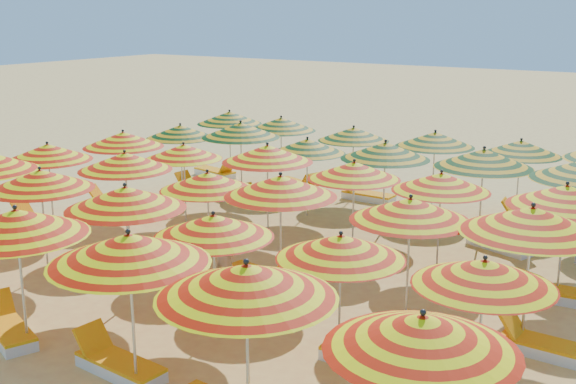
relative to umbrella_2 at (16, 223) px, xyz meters
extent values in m
plane|color=#EFC76A|center=(1.23, 6.35, -2.35)|extent=(120.00, 120.00, 0.00)
cylinder|color=silver|center=(0.00, 0.00, -1.09)|extent=(0.05, 0.05, 2.52)
cone|color=orange|center=(0.00, 0.00, 0.00)|extent=(2.71, 2.71, 0.48)
sphere|color=black|center=(0.00, 0.00, 0.28)|extent=(0.08, 0.08, 0.08)
cylinder|color=silver|center=(2.73, -0.02, -1.07)|extent=(0.05, 0.05, 2.54)
cone|color=orange|center=(2.73, -0.02, 0.03)|extent=(2.78, 2.78, 0.48)
sphere|color=black|center=(2.73, -0.02, 0.31)|extent=(0.08, 0.08, 0.08)
cylinder|color=silver|center=(5.05, -0.13, -1.08)|extent=(0.05, 0.05, 2.54)
cone|color=orange|center=(5.05, -0.13, 0.02)|extent=(3.03, 3.03, 0.48)
sphere|color=black|center=(5.05, -0.13, 0.30)|extent=(0.08, 0.08, 0.08)
cone|color=orange|center=(7.57, -0.07, -0.12)|extent=(2.50, 2.50, 0.45)
sphere|color=black|center=(7.57, -0.07, 0.14)|extent=(0.08, 0.08, 0.08)
cylinder|color=silver|center=(-2.74, 2.70, -1.15)|extent=(0.05, 0.05, 2.39)
cone|color=orange|center=(-2.74, 2.70, -0.11)|extent=(3.14, 3.14, 0.46)
sphere|color=black|center=(-2.74, 2.70, 0.15)|extent=(0.08, 0.08, 0.08)
cylinder|color=silver|center=(0.18, 2.45, -1.13)|extent=(0.05, 0.05, 2.44)
cone|color=orange|center=(0.18, 2.45, -0.07)|extent=(3.08, 3.08, 0.47)
sphere|color=black|center=(0.18, 2.45, 0.20)|extent=(0.08, 0.08, 0.08)
cylinder|color=silver|center=(2.49, 2.35, -1.22)|extent=(0.04, 0.04, 2.25)
cone|color=orange|center=(2.49, 2.35, -0.25)|extent=(2.69, 2.69, 0.43)
sphere|color=black|center=(2.49, 2.35, 0.00)|extent=(0.07, 0.07, 0.07)
cylinder|color=silver|center=(5.01, 2.61, -1.24)|extent=(0.04, 0.04, 2.22)
cone|color=orange|center=(5.01, 2.61, -0.27)|extent=(2.75, 2.75, 0.42)
sphere|color=black|center=(5.01, 2.61, -0.03)|extent=(0.07, 0.07, 0.07)
cylinder|color=silver|center=(7.43, 2.72, -1.24)|extent=(0.04, 0.04, 2.22)
cone|color=orange|center=(7.43, 2.72, -0.27)|extent=(2.84, 2.84, 0.42)
sphere|color=black|center=(7.43, 2.72, -0.03)|extent=(0.07, 0.07, 0.07)
cylinder|color=silver|center=(-5.30, 5.00, -1.17)|extent=(0.04, 0.04, 2.36)
cone|color=orange|center=(-5.30, 5.00, -0.14)|extent=(2.48, 2.48, 0.45)
sphere|color=black|center=(-5.30, 5.00, 0.12)|extent=(0.08, 0.08, 0.08)
cylinder|color=silver|center=(-2.63, 5.22, -1.16)|extent=(0.05, 0.05, 2.38)
cone|color=orange|center=(-2.63, 5.22, -0.13)|extent=(3.10, 3.10, 0.45)
sphere|color=black|center=(-2.63, 5.22, 0.13)|extent=(0.08, 0.08, 0.08)
cylinder|color=silver|center=(0.15, 5.07, -1.23)|extent=(0.04, 0.04, 2.24)
cone|color=orange|center=(0.15, 5.07, -0.26)|extent=(2.92, 2.92, 0.43)
sphere|color=black|center=(0.15, 5.07, -0.01)|extent=(0.07, 0.07, 0.07)
cylinder|color=silver|center=(2.27, 4.93, -1.12)|extent=(0.05, 0.05, 2.45)
cone|color=orange|center=(2.27, 4.93, -0.06)|extent=(3.00, 3.00, 0.47)
sphere|color=black|center=(2.27, 4.93, 0.21)|extent=(0.08, 0.08, 0.08)
cylinder|color=silver|center=(5.23, 4.99, -1.16)|extent=(0.05, 0.05, 2.37)
cone|color=orange|center=(5.23, 4.99, -0.14)|extent=(3.00, 3.00, 0.45)
sphere|color=black|center=(5.23, 4.99, 0.12)|extent=(0.08, 0.08, 0.08)
cylinder|color=silver|center=(7.54, 4.96, -1.08)|extent=(0.05, 0.05, 2.53)
cone|color=orange|center=(7.54, 4.96, 0.02)|extent=(2.84, 2.84, 0.48)
sphere|color=black|center=(7.54, 4.96, 0.30)|extent=(0.08, 0.08, 0.08)
cylinder|color=silver|center=(-4.95, 7.45, -1.16)|extent=(0.05, 0.05, 2.38)
cone|color=orange|center=(-4.95, 7.45, -0.13)|extent=(3.05, 3.05, 0.45)
sphere|color=black|center=(-4.95, 7.45, 0.13)|extent=(0.08, 0.08, 0.08)
cylinder|color=silver|center=(-2.81, 7.67, -1.25)|extent=(0.04, 0.04, 2.19)
cone|color=orange|center=(-2.81, 7.67, -0.30)|extent=(2.21, 2.21, 0.42)
sphere|color=black|center=(-2.81, 7.67, -0.06)|extent=(0.07, 0.07, 0.07)
cylinder|color=silver|center=(-0.05, 7.83, -1.14)|extent=(0.05, 0.05, 2.42)
cone|color=orange|center=(-0.05, 7.83, -0.09)|extent=(2.61, 2.61, 0.46)
sphere|color=black|center=(-0.05, 7.83, 0.18)|extent=(0.08, 0.08, 0.08)
cylinder|color=silver|center=(2.57, 7.74, -1.20)|extent=(0.04, 0.04, 2.29)
cone|color=orange|center=(2.57, 7.74, -0.21)|extent=(2.63, 2.63, 0.44)
sphere|color=black|center=(2.57, 7.74, 0.04)|extent=(0.08, 0.08, 0.08)
cylinder|color=silver|center=(4.76, 7.83, -1.21)|extent=(0.04, 0.04, 2.27)
cone|color=orange|center=(4.76, 7.83, -0.23)|extent=(2.64, 2.64, 0.43)
sphere|color=black|center=(4.76, 7.83, 0.02)|extent=(0.08, 0.08, 0.08)
cylinder|color=silver|center=(7.55, 7.58, -1.15)|extent=(0.05, 0.05, 2.39)
cone|color=orange|center=(7.55, 7.58, -0.11)|extent=(2.45, 2.45, 0.46)
sphere|color=black|center=(7.55, 7.58, 0.15)|extent=(0.08, 0.08, 0.08)
cylinder|color=silver|center=(-4.99, 10.04, -1.23)|extent=(0.04, 0.04, 2.24)
cone|color=#6D5905|center=(-4.99, 10.04, -0.26)|extent=(2.78, 2.78, 0.43)
sphere|color=black|center=(-4.99, 10.04, -0.01)|extent=(0.07, 0.07, 0.07)
cylinder|color=silver|center=(-2.72, 10.26, -1.11)|extent=(0.05, 0.05, 2.48)
cone|color=#6D5905|center=(-2.72, 10.26, -0.04)|extent=(3.24, 3.24, 0.47)
sphere|color=black|center=(-2.72, 10.26, 0.24)|extent=(0.08, 0.08, 0.08)
cylinder|color=silver|center=(-0.18, 10.07, -1.22)|extent=(0.04, 0.04, 2.24)
cone|color=#6D5905|center=(-0.18, 10.07, -0.25)|extent=(2.55, 2.55, 0.43)
sphere|color=black|center=(-0.18, 10.07, -0.01)|extent=(0.07, 0.07, 0.07)
cylinder|color=silver|center=(2.38, 9.89, -1.14)|extent=(0.05, 0.05, 2.42)
cone|color=#6D5905|center=(2.38, 9.89, -0.09)|extent=(2.51, 2.51, 0.46)
sphere|color=black|center=(2.38, 9.89, 0.18)|extent=(0.08, 0.08, 0.08)
cylinder|color=silver|center=(5.04, 9.99, -1.10)|extent=(0.05, 0.05, 2.49)
cone|color=#6D5905|center=(5.04, 9.99, -0.02)|extent=(2.50, 2.50, 0.47)
sphere|color=black|center=(5.04, 9.99, 0.25)|extent=(0.08, 0.08, 0.08)
cylinder|color=silver|center=(-5.15, 12.88, -1.18)|extent=(0.04, 0.04, 2.34)
cone|color=#6D5905|center=(-5.15, 12.88, -0.17)|extent=(2.66, 2.66, 0.44)
sphere|color=black|center=(-5.15, 12.88, 0.09)|extent=(0.08, 0.08, 0.08)
cylinder|color=silver|center=(-2.74, 12.59, -1.17)|extent=(0.04, 0.04, 2.34)
cone|color=#6D5905|center=(-2.74, 12.59, -0.16)|extent=(3.09, 3.09, 0.45)
sphere|color=black|center=(-2.74, 12.59, 0.10)|extent=(0.08, 0.08, 0.08)
cylinder|color=silver|center=(0.03, 12.54, -1.21)|extent=(0.04, 0.04, 2.26)
cone|color=#6D5905|center=(0.03, 12.54, -0.23)|extent=(2.41, 2.41, 0.43)
sphere|color=black|center=(0.03, 12.54, 0.02)|extent=(0.08, 0.08, 0.08)
cylinder|color=silver|center=(2.73, 12.58, -1.17)|extent=(0.04, 0.04, 2.35)
cone|color=#6D5905|center=(2.73, 12.58, -0.15)|extent=(2.41, 2.41, 0.45)
sphere|color=black|center=(2.73, 12.58, 0.11)|extent=(0.08, 0.08, 0.08)
cylinder|color=silver|center=(5.19, 12.85, -1.20)|extent=(0.04, 0.04, 2.30)
cone|color=#6D5905|center=(5.19, 12.85, -0.20)|extent=(2.54, 2.54, 0.44)
sphere|color=black|center=(5.19, 12.85, 0.05)|extent=(0.08, 0.08, 0.08)
cube|color=white|center=(-0.55, 0.02, -2.25)|extent=(1.79, 1.16, 0.20)
cube|color=#FF990B|center=(-0.55, 0.02, -2.12)|extent=(1.79, 1.16, 0.06)
cube|color=white|center=(2.18, 0.17, -2.25)|extent=(1.74, 0.72, 0.20)
cube|color=#FF990B|center=(2.18, 0.17, -2.12)|extent=(1.74, 0.72, 0.06)
cube|color=#FF990B|center=(1.49, 0.23, -1.90)|extent=(0.41, 0.61, 0.48)
cube|color=white|center=(5.56, 2.73, -2.25)|extent=(1.73, 0.67, 0.20)
cube|color=#FF990B|center=(5.56, 2.73, -2.12)|extent=(1.73, 0.67, 0.06)
cube|color=#FF990B|center=(6.26, 2.76, -1.90)|extent=(0.39, 0.60, 0.48)
cube|color=white|center=(-5.85, 5.06, -2.25)|extent=(1.77, 0.83, 0.20)
cube|color=#FF990B|center=(-5.85, 5.06, -2.12)|extent=(1.77, 0.83, 0.06)
cube|color=#FF990B|center=(-6.54, 4.96, -1.90)|extent=(0.45, 0.63, 0.48)
cube|color=white|center=(1.72, 4.88, -2.25)|extent=(1.76, 0.81, 0.20)
cube|color=#FF990B|center=(1.72, 4.88, -2.12)|extent=(1.76, 0.81, 0.06)
cube|color=#FF990B|center=(2.42, 4.79, -1.90)|extent=(0.44, 0.63, 0.48)
cube|color=white|center=(8.09, 4.74, -2.25)|extent=(1.72, 0.65, 0.20)
cube|color=#FF990B|center=(8.09, 4.74, -2.12)|extent=(1.72, 0.65, 0.06)
cube|color=#FF990B|center=(7.39, 4.77, -1.90)|extent=(0.39, 0.60, 0.48)
cube|color=white|center=(-5.50, 7.60, -2.25)|extent=(1.79, 1.18, 0.20)
cube|color=#FF990B|center=(-5.50, 7.60, -2.12)|extent=(1.79, 1.18, 0.06)
cube|color=#FF990B|center=(-6.14, 7.34, -1.90)|extent=(0.56, 0.67, 0.48)
cube|color=white|center=(-4.44, 10.24, -2.25)|extent=(1.75, 0.76, 0.20)
cube|color=#FF990B|center=(-4.44, 10.24, -2.12)|extent=(1.75, 0.76, 0.06)
cube|color=#FF990B|center=(-5.13, 10.31, -1.90)|extent=(0.42, 0.62, 0.48)
cube|color=white|center=(-3.27, 10.29, -2.25)|extent=(1.80, 1.06, 0.20)
cube|color=#FF990B|center=(-3.27, 10.29, -2.12)|extent=(1.80, 1.06, 0.06)
cube|color=#FF990B|center=(-2.60, 10.09, -1.90)|extent=(0.52, 0.66, 0.48)
cube|color=white|center=(5.59, 10.06, -2.25)|extent=(1.80, 1.12, 0.20)
cube|color=#FF990B|center=(5.59, 10.06, -2.12)|extent=(1.80, 1.12, 0.06)
cube|color=#FF990B|center=(6.25, 9.83, -1.90)|extent=(0.54, 0.67, 0.48)
cube|color=white|center=(-5.70, 12.65, -2.25)|extent=(1.78, 0.91, 0.20)
cube|color=#FF990B|center=(-5.70, 12.65, -2.12)|extent=(1.78, 0.91, 0.06)
cube|color=#FF990B|center=(-5.01, 12.51, -1.90)|extent=(0.47, 0.64, 0.48)
cube|color=white|center=(-2.19, 12.69, -2.25)|extent=(1.80, 1.11, 0.20)
cube|color=#FF990B|center=(-2.19, 12.69, -2.12)|extent=(1.80, 1.11, 0.06)
cube|color=#FF990B|center=(-1.53, 12.46, -1.90)|extent=(0.54, 0.67, 0.48)
cube|color=white|center=(0.58, 12.62, -2.25)|extent=(1.72, 0.66, 0.20)
cube|color=#FF990B|center=(0.58, 12.62, -2.12)|extent=(1.72, 0.66, 0.06)
cube|color=#FF990B|center=(-0.12, 12.65, -1.90)|extent=(0.39, 0.60, 0.48)
cube|color=white|center=(5.74, 12.66, -2.25)|extent=(1.76, 0.80, 0.20)
cube|color=#FF990B|center=(5.74, 12.66, -2.12)|extent=(1.76, 0.80, 0.06)
cube|color=#FF990B|center=(5.04, 12.57, -1.90)|extent=(0.44, 0.62, 0.48)
cube|color=#FF990B|center=(6.45, 12.29, -1.90)|extent=(0.44, 0.62, 0.48)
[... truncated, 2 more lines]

